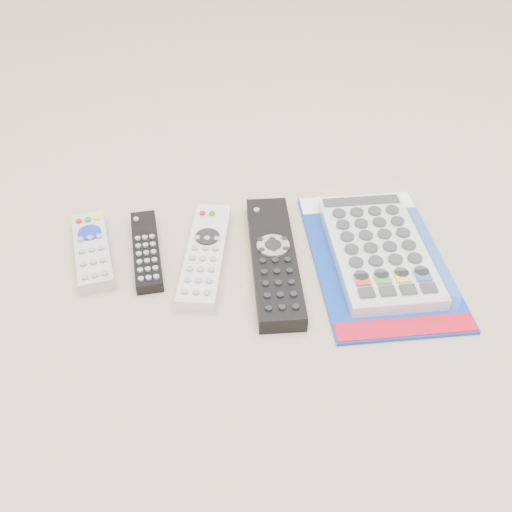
{
  "coord_description": "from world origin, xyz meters",
  "views": [
    {
      "loc": [
        -0.06,
        -0.56,
        0.54
      ],
      "look_at": [
        0.0,
        0.03,
        0.01
      ],
      "focal_mm": 40.0,
      "sensor_mm": 36.0,
      "label": 1
    }
  ],
  "objects": [
    {
      "name": "remote_slim_black",
      "position": [
        -0.15,
        0.06,
        0.01
      ],
      "size": [
        0.05,
        0.17,
        0.02
      ],
      "rotation": [
        0.0,
        0.0,
        0.09
      ],
      "color": "black",
      "rests_on": "ground"
    },
    {
      "name": "jumbo_remote_packaged",
      "position": [
        0.18,
        0.02,
        0.02
      ],
      "size": [
        0.18,
        0.3,
        0.04
      ],
      "rotation": [
        0.0,
        0.0,
        -0.01
      ],
      "color": "#0D3398",
      "rests_on": "ground"
    },
    {
      "name": "remote_large_black",
      "position": [
        0.03,
        0.02,
        0.01
      ],
      "size": [
        0.07,
        0.25,
        0.03
      ],
      "rotation": [
        0.0,
        0.0,
        -0.04
      ],
      "color": "black",
      "rests_on": "ground"
    },
    {
      "name": "remote_silver_dvd",
      "position": [
        -0.07,
        0.04,
        0.01
      ],
      "size": [
        0.09,
        0.21,
        0.02
      ],
      "rotation": [
        0.0,
        0.0,
        -0.18
      ],
      "color": "silver",
      "rests_on": "ground"
    },
    {
      "name": "remote_small_grey",
      "position": [
        -0.22,
        0.07,
        0.01
      ],
      "size": [
        0.07,
        0.16,
        0.02
      ],
      "rotation": [
        0.0,
        0.0,
        0.17
      ],
      "color": "#A5A5A8",
      "rests_on": "ground"
    }
  ]
}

